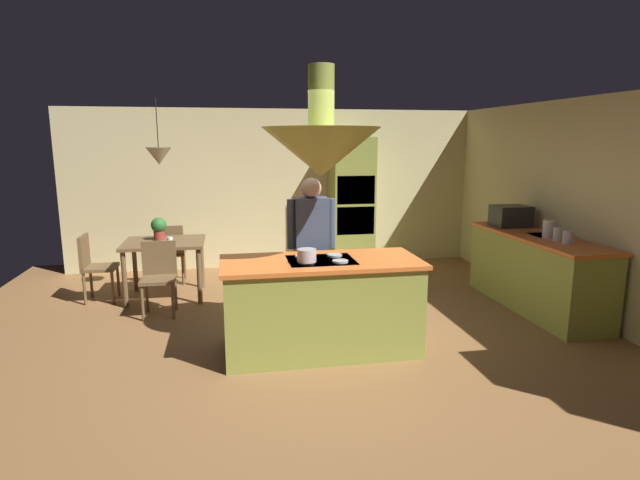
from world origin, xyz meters
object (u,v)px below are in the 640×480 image
object	(u,v)px
kitchen_island	(321,305)
oven_tower	(351,204)
potted_plant_on_table	(159,227)
cooking_pot_on_cooktop	(307,255)
canister_sugar	(558,234)
dining_table	(164,249)
canister_tea	(549,229)
person_at_island	(311,243)
chair_by_back_wall	(170,250)
chair_facing_island	(159,273)
chair_at_corner	(93,263)
cup_on_table	(170,241)
microwave_on_counter	(511,216)
canister_flour	(568,238)

from	to	relation	value
kitchen_island	oven_tower	distance (m)	3.47
potted_plant_on_table	cooking_pot_on_cooktop	world-z (taller)	cooking_pot_on_cooktop
kitchen_island	canister_sugar	xyz separation A→B (m)	(2.84, 0.44, 0.53)
canister_sugar	potted_plant_on_table	bearing A→B (deg)	159.19
dining_table	canister_tea	xyz separation A→B (m)	(4.54, -1.48, 0.37)
person_at_island	chair_by_back_wall	world-z (taller)	person_at_island
oven_tower	person_at_island	bearing A→B (deg)	-112.96
chair_by_back_wall	canister_tea	world-z (taller)	canister_tea
chair_by_back_wall	canister_sugar	world-z (taller)	canister_sugar
kitchen_island	dining_table	world-z (taller)	kitchen_island
chair_facing_island	canister_sugar	size ratio (longest dim) A/B	5.75
chair_at_corner	cup_on_table	distance (m)	1.06
oven_tower	cup_on_table	size ratio (longest dim) A/B	23.39
cooking_pot_on_cooktop	microwave_on_counter	bearing A→B (deg)	27.73
chair_by_back_wall	cup_on_table	bearing A→B (deg)	96.47
oven_tower	chair_by_back_wall	bearing A→B (deg)	-170.18
potted_plant_on_table	chair_facing_island	bearing A→B (deg)	-85.02
cooking_pot_on_cooktop	chair_facing_island	bearing A→B (deg)	134.42
dining_table	cooking_pot_on_cooktop	xyz separation A→B (m)	(1.54, -2.23, 0.35)
chair_by_back_wall	canister_flour	distance (m)	5.21
canister_tea	chair_facing_island	bearing A→B (deg)	169.75
chair_facing_island	cup_on_table	size ratio (longest dim) A/B	9.67
potted_plant_on_table	cooking_pot_on_cooktop	xyz separation A→B (m)	(1.61, -2.32, 0.08)
chair_at_corner	cooking_pot_on_cooktop	distance (m)	3.34
oven_tower	dining_table	size ratio (longest dim) A/B	2.06
canister_sugar	microwave_on_counter	size ratio (longest dim) A/B	0.33
oven_tower	cup_on_table	bearing A→B (deg)	-153.24
chair_at_corner	canister_sugar	distance (m)	5.70
canister_flour	microwave_on_counter	bearing A→B (deg)	90.00
canister_tea	potted_plant_on_table	bearing A→B (deg)	161.17
kitchen_island	dining_table	size ratio (longest dim) A/B	1.88
kitchen_island	oven_tower	xyz separation A→B (m)	(1.10, 3.24, 0.59)
kitchen_island	microwave_on_counter	size ratio (longest dim) A/B	4.18
chair_by_back_wall	canister_tea	bearing A→B (deg)	154.79
chair_facing_island	potted_plant_on_table	bearing A→B (deg)	94.98
person_at_island	chair_by_back_wall	xyz separation A→B (m)	(-1.72, 2.06, -0.45)
cooking_pot_on_cooktop	chair_at_corner	bearing A→B (deg)	137.45
chair_by_back_wall	canister_flour	world-z (taller)	canister_flour
canister_tea	kitchen_island	bearing A→B (deg)	-167.67
canister_sugar	canister_tea	xyz separation A→B (m)	(0.00, 0.18, 0.03)
chair_at_corner	canister_tea	distance (m)	5.65
person_at_island	chair_at_corner	xyz separation A→B (m)	(-2.61, 1.40, -0.45)
chair_facing_island	canister_tea	distance (m)	4.64
potted_plant_on_table	kitchen_island	bearing A→B (deg)	-51.15
dining_table	canister_flour	bearing A→B (deg)	-22.05
chair_at_corner	microwave_on_counter	bearing A→B (deg)	-96.86
canister_tea	chair_by_back_wall	bearing A→B (deg)	154.79
oven_tower	person_at_island	world-z (taller)	oven_tower
kitchen_island	canister_flour	world-z (taller)	canister_flour
cup_on_table	canister_sugar	bearing A→B (deg)	-17.97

